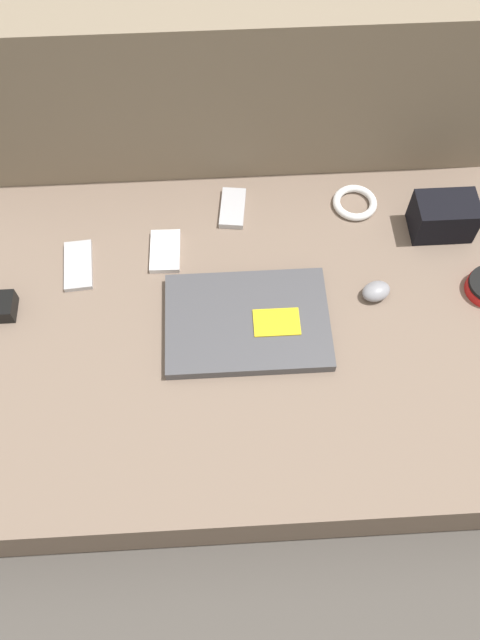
{
  "coord_description": "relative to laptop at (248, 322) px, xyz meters",
  "views": [
    {
      "loc": [
        -0.03,
        -0.59,
        1.24
      ],
      "look_at": [
        0.0,
        0.0,
        0.18
      ],
      "focal_mm": 35.0,
      "sensor_mm": 36.0,
      "label": 1
    }
  ],
  "objects": [
    {
      "name": "ground_plane",
      "position": [
        -0.01,
        0.0,
        -0.17
      ],
      "size": [
        8.0,
        8.0,
        0.0
      ],
      "primitive_type": "plane",
      "color": "#4C4742"
    },
    {
      "name": "couch_seat",
      "position": [
        -0.01,
        0.0,
        -0.09
      ],
      "size": [
        1.17,
        0.77,
        0.16
      ],
      "color": "#7A6656",
      "rests_on": "ground_plane"
    },
    {
      "name": "couch_backrest",
      "position": [
        -0.01,
        0.49,
        0.1
      ],
      "size": [
        1.17,
        0.2,
        0.53
      ],
      "color": "#7F705B",
      "rests_on": "ground_plane"
    },
    {
      "name": "laptop",
      "position": [
        0.0,
        0.0,
        0.0
      ],
      "size": [
        0.32,
        0.22,
        0.03
      ],
      "rotation": [
        0.0,
        0.0,
        0.0
      ],
      "color": "#47474C",
      "rests_on": "couch_seat"
    },
    {
      "name": "computer_mouse",
      "position": [
        0.26,
        0.05,
        0.0
      ],
      "size": [
        0.07,
        0.06,
        0.03
      ],
      "rotation": [
        0.0,
        0.0,
        0.35
      ],
      "color": "gray",
      "rests_on": "couch_seat"
    },
    {
      "name": "phone_silver",
      "position": [
        -0.34,
        0.16,
        -0.01
      ],
      "size": [
        0.07,
        0.12,
        0.01
      ],
      "rotation": [
        0.0,
        0.0,
        0.08
      ],
      "color": "#B7B7BC",
      "rests_on": "couch_seat"
    },
    {
      "name": "phone_black",
      "position": [
        -0.02,
        0.29,
        -0.0
      ],
      "size": [
        0.06,
        0.11,
        0.01
      ],
      "rotation": [
        0.0,
        0.0,
        -0.13
      ],
      "color": "#B7B7BC",
      "rests_on": "couch_seat"
    },
    {
      "name": "phone_small",
      "position": [
        -0.16,
        0.18,
        -0.01
      ],
      "size": [
        0.06,
        0.11,
        0.01
      ],
      "rotation": [
        0.0,
        0.0,
        -0.02
      ],
      "color": "silver",
      "rests_on": "couch_seat"
    },
    {
      "name": "camera_pouch",
      "position": [
        0.43,
        0.21,
        0.03
      ],
      "size": [
        0.13,
        0.08,
        0.08
      ],
      "color": "black",
      "rests_on": "couch_seat"
    },
    {
      "name": "charger_brick",
      "position": [
        -0.49,
        0.06,
        0.01
      ],
      "size": [
        0.06,
        0.06,
        0.04
      ],
      "color": "black",
      "rests_on": "couch_seat"
    },
    {
      "name": "cable_coil",
      "position": [
        0.25,
        0.29,
        -0.0
      ],
      "size": [
        0.1,
        0.1,
        0.02
      ],
      "color": "white",
      "rests_on": "couch_seat"
    }
  ]
}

